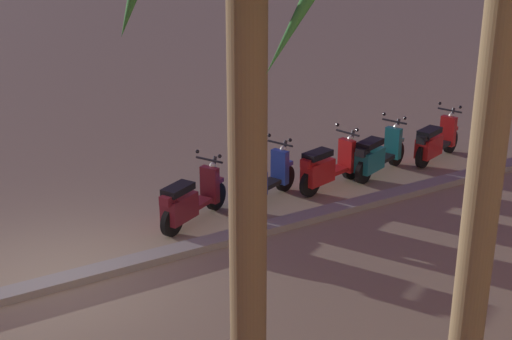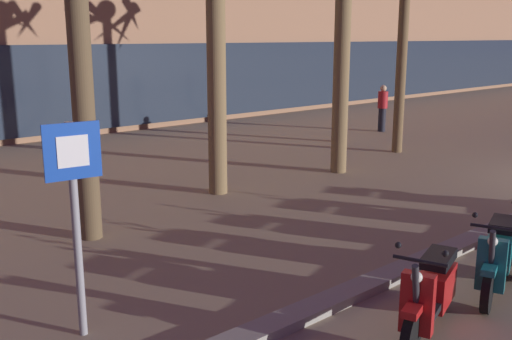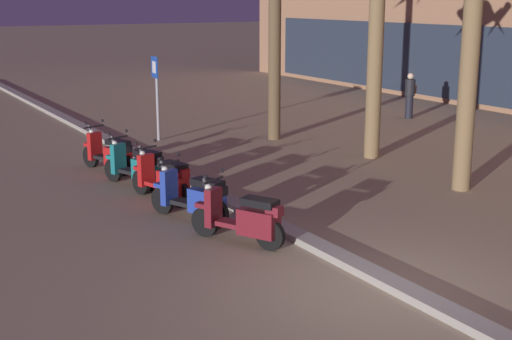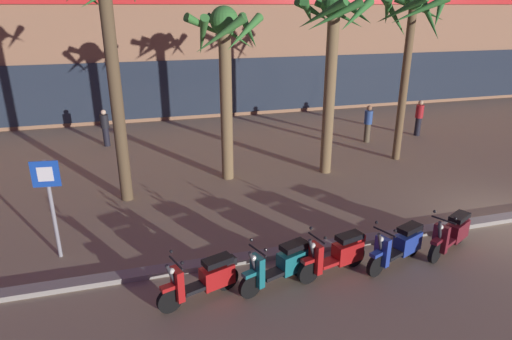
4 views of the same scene
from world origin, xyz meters
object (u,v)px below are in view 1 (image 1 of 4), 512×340
scooter_teal_mid_rear (377,155)px  palm_tree_near_sign (247,8)px  scooter_red_tail_end (435,142)px  scooter_red_lead_nearest (327,167)px  scooter_blue_last_in_row (260,181)px  scooter_maroon_mid_front (189,201)px

scooter_teal_mid_rear → palm_tree_near_sign: bearing=43.1°
scooter_red_tail_end → palm_tree_near_sign: size_ratio=0.29×
palm_tree_near_sign → scooter_teal_mid_rear: bearing=-136.9°
scooter_red_lead_nearest → scooter_blue_last_in_row: size_ratio=1.00×
scooter_red_tail_end → palm_tree_near_sign: bearing=37.3°
scooter_red_lead_nearest → scooter_teal_mid_rear: bearing=-177.8°
scooter_teal_mid_rear → scooter_maroon_mid_front: 4.34m
scooter_blue_last_in_row → scooter_maroon_mid_front: size_ratio=1.06×
scooter_red_lead_nearest → palm_tree_near_sign: size_ratio=0.30×
scooter_teal_mid_rear → scooter_red_lead_nearest: size_ratio=1.00×
scooter_teal_mid_rear → palm_tree_near_sign: size_ratio=0.30×
scooter_red_lead_nearest → scooter_red_tail_end: bearing=-178.2°
scooter_teal_mid_rear → scooter_maroon_mid_front: same height
scooter_red_tail_end → scooter_red_lead_nearest: size_ratio=0.97×
scooter_red_tail_end → palm_tree_near_sign: 11.52m
scooter_maroon_mid_front → scooter_teal_mid_rear: bearing=-177.9°
scooter_teal_mid_rear → scooter_blue_last_in_row: (2.81, -0.00, 0.00)m
scooter_teal_mid_rear → scooter_blue_last_in_row: size_ratio=1.01×
scooter_red_lead_nearest → palm_tree_near_sign: palm_tree_near_sign is taller
scooter_blue_last_in_row → palm_tree_near_sign: bearing=57.8°
scooter_teal_mid_rear → palm_tree_near_sign: palm_tree_near_sign is taller
scooter_red_lead_nearest → palm_tree_near_sign: (5.57, 6.39, 4.24)m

